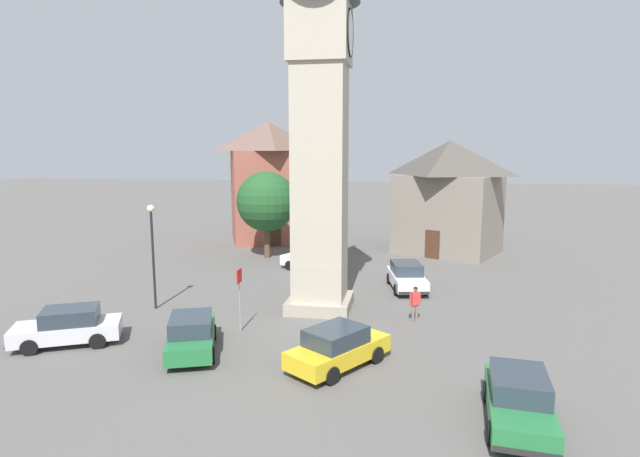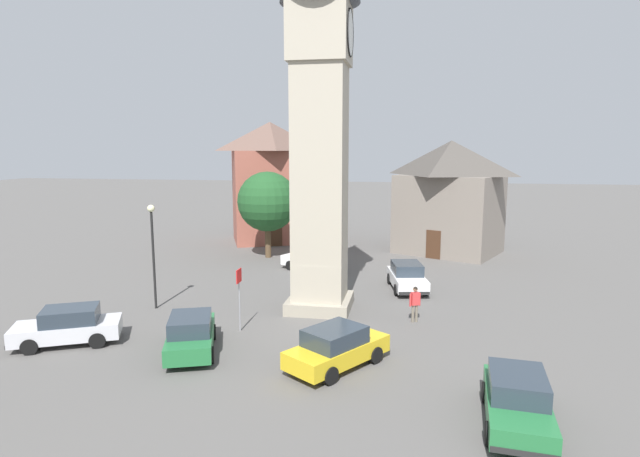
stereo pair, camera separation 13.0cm
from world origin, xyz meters
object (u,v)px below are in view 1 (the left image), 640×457
Objects in this scene: car_blue_kerb at (311,259)px; road_sign at (240,289)px; tree at (267,202)px; car_silver_kerb at (519,400)px; building_terrace_right at (269,181)px; car_green_alley at (191,334)px; lamp_post at (152,240)px; car_white_side at (68,327)px; clock_tower at (320,55)px; car_black_far at (338,347)px; car_red_corner at (407,276)px; pedestrian at (415,301)px; building_shop_left at (449,196)px.

road_sign reaches higher than car_blue_kerb.
car_blue_kerb is 0.70× the size of tree.
car_silver_kerb is 31.98m from building_terrace_right.
car_green_alley is 0.85× the size of lamp_post.
tree is at bearing 11.17° from road_sign.
car_white_side is 0.44× the size of building_terrace_right.
car_black_far is (-6.69, -1.81, -11.54)m from clock_tower.
car_silver_kerb is at bearing -119.84° from road_sign.
car_silver_kerb is at bearing -151.78° from car_blue_kerb.
car_blue_kerb is 12.46m from building_terrace_right.
car_silver_kerb is at bearing -142.25° from clock_tower.
building_terrace_right reaches higher than car_red_corner.
pedestrian is (-5.56, -0.39, 0.25)m from car_red_corner.
car_black_far is at bearing -159.39° from building_terrace_right.
car_white_side is (-14.32, 7.45, 0.00)m from car_blue_kerb.
tree is at bearing 27.40° from clock_tower.
car_green_alley is at bearing 73.71° from car_silver_kerb.
clock_tower is 15.23m from tree.
building_terrace_right is at bearing -4.35° from car_white_side.
tree is (17.81, -3.48, 3.38)m from car_white_side.
lamp_post reaches higher than car_blue_kerb.
pedestrian reaches higher than car_black_far.
car_black_far is 0.47× the size of building_shop_left.
car_blue_kerb is 15.10m from car_black_far.
car_blue_kerb is at bearing -131.26° from tree.
building_terrace_right is at bearing 40.62° from car_red_corner.
car_silver_kerb is (-17.65, -9.47, 0.00)m from car_blue_kerb.
car_blue_kerb is 11.27m from pedestrian.
road_sign is (-3.72, 2.93, -10.40)m from clock_tower.
lamp_post is (-12.78, 2.26, -0.65)m from tree.
building_terrace_right is (10.22, 5.58, 4.44)m from car_blue_kerb.
car_green_alley is at bearing 120.57° from pedestrian.
building_terrace_right is (6.73, 1.61, 1.06)m from tree.
car_green_alley is at bearing -140.26° from lamp_post.
building_shop_left is at bearing -27.36° from car_green_alley.
building_shop_left is at bearing -37.17° from car_white_side.
pedestrian is at bearing -59.43° from car_green_alley.
road_sign is at bearing 108.47° from pedestrian.
car_silver_kerb is at bearing -106.29° from car_green_alley.
clock_tower reaches higher than building_shop_left.
car_white_side is 18.45m from tree.
lamp_post is (5.32, 9.99, 2.73)m from car_black_far.
clock_tower is at bearing -32.61° from car_green_alley.
pedestrian is at bearing -144.00° from car_blue_kerb.
clock_tower is 4.80× the size of car_red_corner.
clock_tower is at bearing 15.15° from car_black_far.
clock_tower reaches higher than car_white_side.
car_blue_kerb is 12.62m from building_shop_left.
car_blue_kerb is 20.03m from car_silver_kerb.
car_silver_kerb is at bearing -101.12° from car_white_side.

